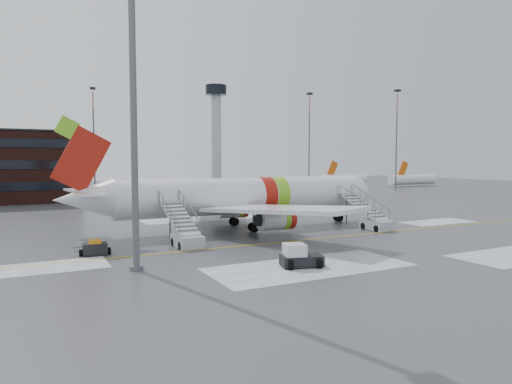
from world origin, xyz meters
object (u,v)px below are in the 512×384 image
airliner (239,197)px  light_mast_near (133,85)px  airstair_aft (184,233)px  pushback_tug (299,257)px  airstair_fwd (372,219)px  baggage_tractor (95,249)px

airliner → light_mast_near: size_ratio=1.51×
airstair_aft → pushback_tug: size_ratio=2.49×
airstair_fwd → pushback_tug: 19.42m
airliner → pushback_tug: (-3.70, -17.49, -2.71)m
airstair_fwd → airstair_aft: same height
airliner → airstair_aft: size_ratio=4.55×
pushback_tug → light_mast_near: 15.73m
airliner → pushback_tug: airliner is taller
pushback_tug → airliner: bearing=78.1°
airstair_aft → light_mast_near: bearing=-129.1°
pushback_tug → baggage_tractor: bearing=138.7°
airstair_aft → airstair_fwd: bearing=0.0°
airstair_fwd → baggage_tractor: (-27.85, -0.58, -0.56)m
baggage_tractor → light_mast_near: size_ratio=0.10×
baggage_tractor → pushback_tug: bearing=-41.3°
airstair_aft → pushback_tug: bearing=-67.6°
light_mast_near → airstair_fwd: bearing=14.7°
airstair_aft → light_mast_near: 14.10m
airliner → pushback_tug: size_ratio=11.32×
airstair_aft → baggage_tractor: 7.35m
airliner → baggage_tractor: airliner is taller
airliner → airstair_aft: airliner is taller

